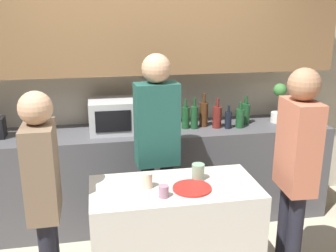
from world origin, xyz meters
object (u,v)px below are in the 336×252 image
at_px(microwave, 117,115).
at_px(cup_0, 164,191).
at_px(bottle_6, 245,113).
at_px(cup_1, 147,180).
at_px(person_left, 44,191).
at_px(person_center, 157,141).
at_px(bottle_5, 240,118).
at_px(bottle_2, 204,114).
at_px(plate_on_island, 192,188).
at_px(bottle_3, 217,117).
at_px(cup_2, 198,172).
at_px(bottle_0, 186,117).
at_px(bottle_1, 194,117).
at_px(bottle_4, 228,120).
at_px(potted_plant, 279,103).
at_px(person_right, 296,164).

relative_size(microwave, cup_0, 6.46).
height_order(bottle_6, cup_1, bottle_6).
relative_size(person_left, person_center, 0.92).
distance_m(bottle_5, bottle_6, 0.15).
xyz_separation_m(bottle_2, plate_on_island, (-0.42, -1.23, -0.17)).
xyz_separation_m(microwave, cup_0, (0.20, -1.30, -0.16)).
distance_m(plate_on_island, person_center, 0.64).
bearing_deg(bottle_3, bottle_2, 148.14).
bearing_deg(cup_1, microwave, 96.02).
height_order(bottle_5, cup_2, bottle_5).
bearing_deg(bottle_0, cup_2, -98.34).
bearing_deg(bottle_1, person_center, -128.90).
xyz_separation_m(bottle_4, person_left, (-1.59, -1.05, -0.09)).
height_order(potted_plant, cup_2, potted_plant).
height_order(bottle_5, cup_0, bottle_5).
xyz_separation_m(potted_plant, person_center, (-1.33, -0.61, -0.11)).
distance_m(bottle_2, cup_2, 1.14).
bearing_deg(bottle_3, bottle_6, 14.11).
xyz_separation_m(bottle_1, bottle_6, (0.54, 0.06, -0.01)).
bearing_deg(bottle_5, bottle_0, 171.91).
bearing_deg(bottle_5, cup_0, -128.60).
bearing_deg(bottle_0, person_left, -136.47).
relative_size(bottle_6, person_center, 0.16).
bearing_deg(bottle_1, bottle_2, 27.17).
xyz_separation_m(bottle_0, bottle_5, (0.52, -0.07, -0.01)).
bearing_deg(person_right, person_center, 59.57).
relative_size(cup_0, person_right, 0.05).
height_order(bottle_1, cup_0, bottle_1).
relative_size(bottle_1, cup_2, 2.60).
bearing_deg(bottle_5, bottle_4, -178.51).
xyz_separation_m(bottle_1, cup_0, (-0.52, -1.25, -0.13)).
distance_m(person_left, person_center, 0.99).
relative_size(bottle_1, cup_0, 3.74).
height_order(bottle_0, person_left, person_left).
height_order(potted_plant, person_right, person_right).
distance_m(bottle_1, person_center, 0.72).
distance_m(microwave, bottle_2, 0.83).
bearing_deg(cup_1, person_center, 74.23).
relative_size(microwave, bottle_2, 1.61).
bearing_deg(bottle_1, cup_1, -118.79).
height_order(potted_plant, bottle_1, potted_plant).
bearing_deg(bottle_3, cup_1, -127.28).
relative_size(microwave, bottle_3, 1.82).
relative_size(cup_1, cup_2, 0.91).
height_order(bottle_0, bottle_5, bottle_0).
distance_m(bottle_2, plate_on_island, 1.31).
distance_m(potted_plant, person_center, 1.47).
bearing_deg(potted_plant, bottle_4, -168.84).
bearing_deg(potted_plant, cup_1, -142.21).
distance_m(bottle_3, plate_on_island, 1.28).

